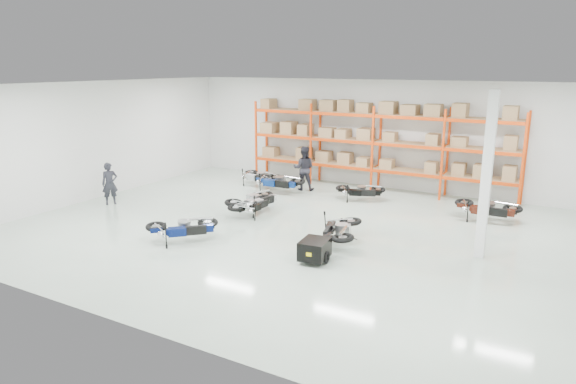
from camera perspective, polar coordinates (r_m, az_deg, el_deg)
The scene contains 14 objects.
room at distance 15.60m, azimuth 1.70°, elevation 3.44°, with size 18.00×18.00×18.00m.
pallet_rack at distance 21.44m, azimuth 9.82°, elevation 6.17°, with size 11.28×0.98×3.62m.
structural_column at distance 14.49m, azimuth 21.19°, elevation 1.67°, with size 0.25×0.25×4.50m, color white.
moto_blue_centre at distance 15.41m, azimuth -11.63°, elevation -3.47°, with size 0.81×1.82×1.11m, color #061245, non-canonical shape.
moto_silver_left at distance 18.11m, azimuth -3.79°, elevation -0.54°, with size 0.83×1.86×1.13m, color #A9ABB0, non-canonical shape.
moto_black_far_left at distance 17.73m, azimuth -4.03°, elevation -1.09°, with size 0.73×1.63×1.00m, color black, non-canonical shape.
moto_touring_right at distance 14.96m, azimuth 5.74°, elevation -3.72°, with size 0.83×1.87×1.14m, color black, non-canonical shape.
trailer at distance 13.66m, azimuth 2.98°, elevation -6.39°, with size 0.77×1.47×0.60m.
moto_back_a at distance 20.95m, azimuth -1.16°, elevation 1.53°, with size 0.85×1.91×1.17m, color navy, non-canonical shape.
moto_back_b at distance 22.05m, azimuth -3.22°, elevation 2.05°, with size 0.79×1.78×1.09m, color #A3A9AC, non-canonical shape.
moto_back_c at distance 19.86m, azimuth 8.03°, elevation 0.46°, with size 0.73×1.64×1.00m, color black, non-canonical shape.
moto_back_d at distance 18.34m, azimuth 21.26°, elevation -1.30°, with size 0.83×1.86×1.14m, color #44160D, non-canonical shape.
person_left at distance 20.22m, azimuth -19.19°, elevation 0.88°, with size 0.57×0.38×1.58m, color #212229.
person_back at distance 21.27m, azimuth 1.77°, elevation 2.64°, with size 0.89×0.70×1.84m, color black.
Camera 1 is at (7.14, -13.57, 5.11)m, focal length 32.00 mm.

